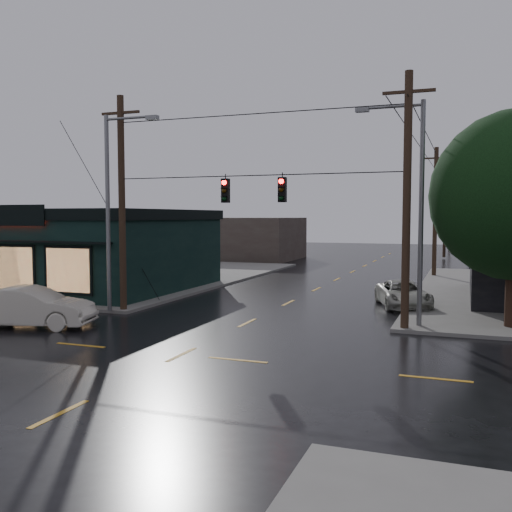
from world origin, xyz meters
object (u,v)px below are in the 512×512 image
(sedan_cream, at_px, (31,307))
(suv_silver, at_px, (403,294))
(utility_pole_nw, at_px, (124,312))
(utility_pole_ne, at_px, (404,331))

(sedan_cream, bearing_deg, suv_silver, -67.45)
(utility_pole_nw, xyz_separation_m, suv_silver, (12.31, 6.17, 0.66))
(utility_pole_nw, height_order, suv_silver, utility_pole_nw)
(utility_pole_ne, xyz_separation_m, suv_silver, (-0.69, 6.17, 0.66))
(utility_pole_ne, relative_size, sedan_cream, 2.00)
(utility_pole_nw, bearing_deg, sedan_cream, -107.72)
(sedan_cream, bearing_deg, utility_pole_ne, -87.92)
(sedan_cream, bearing_deg, utility_pole_nw, -33.02)
(utility_pole_ne, xyz_separation_m, sedan_cream, (-14.44, -4.52, 0.84))
(sedan_cream, relative_size, suv_silver, 1.07)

